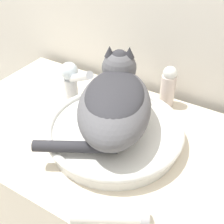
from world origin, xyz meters
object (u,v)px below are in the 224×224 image
cat (115,100)px  faucet (72,79)px  cream_tube (111,217)px  deodorant_stick (168,86)px

cat → faucet: bearing=44.3°
cat → faucet: (-0.20, 0.08, -0.04)m
faucet → cream_tube: size_ratio=1.03×
faucet → cream_tube: (0.32, -0.30, -0.07)m
deodorant_stick → cream_tube: size_ratio=0.87×
cat → deodorant_stick: bearing=-41.6°
cat → deodorant_stick: size_ratio=2.75×
cat → cream_tube: size_ratio=2.39×
faucet → deodorant_stick: size_ratio=1.18×
faucet → cream_tube: 0.45m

